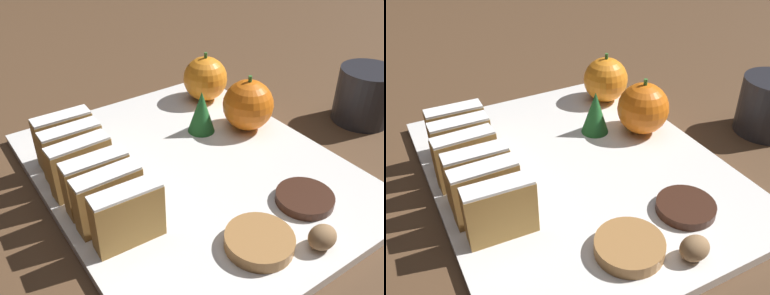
# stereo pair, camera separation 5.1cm
# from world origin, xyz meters

# --- Properties ---
(ground_plane) EXTENTS (6.00, 6.00, 0.00)m
(ground_plane) POSITION_xyz_m (0.00, 0.00, 0.00)
(ground_plane) COLOR #513823
(serving_platter) EXTENTS (0.34, 0.42, 0.01)m
(serving_platter) POSITION_xyz_m (0.00, 0.00, 0.01)
(serving_platter) COLOR white
(serving_platter) RESTS_ON ground_plane
(stollen_slice_front) EXTENTS (0.07, 0.03, 0.06)m
(stollen_slice_front) POSITION_xyz_m (-0.12, -0.06, 0.04)
(stollen_slice_front) COLOR #B28442
(stollen_slice_front) RESTS_ON serving_platter
(stollen_slice_second) EXTENTS (0.07, 0.02, 0.06)m
(stollen_slice_second) POSITION_xyz_m (-0.12, -0.03, 0.04)
(stollen_slice_second) COLOR #B28442
(stollen_slice_second) RESTS_ON serving_platter
(stollen_slice_third) EXTENTS (0.07, 0.02, 0.06)m
(stollen_slice_third) POSITION_xyz_m (-0.12, 0.00, 0.04)
(stollen_slice_third) COLOR #B28442
(stollen_slice_third) RESTS_ON serving_platter
(stollen_slice_fourth) EXTENTS (0.07, 0.03, 0.06)m
(stollen_slice_fourth) POSITION_xyz_m (-0.12, 0.04, 0.04)
(stollen_slice_fourth) COLOR #B28442
(stollen_slice_fourth) RESTS_ON serving_platter
(stollen_slice_fifth) EXTENTS (0.07, 0.02, 0.06)m
(stollen_slice_fifth) POSITION_xyz_m (-0.12, 0.07, 0.04)
(stollen_slice_fifth) COLOR #B28442
(stollen_slice_fifth) RESTS_ON serving_platter
(stollen_slice_sixth) EXTENTS (0.07, 0.02, 0.06)m
(stollen_slice_sixth) POSITION_xyz_m (-0.12, 0.10, 0.04)
(stollen_slice_sixth) COLOR #B28442
(stollen_slice_sixth) RESTS_ON serving_platter
(orange_near) EXTENTS (0.07, 0.07, 0.08)m
(orange_near) POSITION_xyz_m (0.12, 0.04, 0.05)
(orange_near) COLOR orange
(orange_near) RESTS_ON serving_platter
(orange_far) EXTENTS (0.07, 0.07, 0.08)m
(orange_far) POSITION_xyz_m (0.12, 0.14, 0.05)
(orange_far) COLOR orange
(orange_far) RESTS_ON serving_platter
(walnut) EXTENTS (0.03, 0.02, 0.02)m
(walnut) POSITION_xyz_m (0.03, -0.18, 0.02)
(walnut) COLOR #8E6B47
(walnut) RESTS_ON serving_platter
(chocolate_cookie) EXTENTS (0.06, 0.06, 0.01)m
(chocolate_cookie) POSITION_xyz_m (0.07, -0.12, 0.02)
(chocolate_cookie) COLOR #381E14
(chocolate_cookie) RESTS_ON serving_platter
(gingerbread_cookie) EXTENTS (0.07, 0.07, 0.01)m
(gingerbread_cookie) POSITION_xyz_m (-0.02, -0.14, 0.02)
(gingerbread_cookie) COLOR #A3703D
(gingerbread_cookie) RESTS_ON serving_platter
(evergreen_sprig) EXTENTS (0.04, 0.04, 0.06)m
(evergreen_sprig) POSITION_xyz_m (0.06, 0.06, 0.04)
(evergreen_sprig) COLOR #23662D
(evergreen_sprig) RESTS_ON serving_platter
(coffee_mug) EXTENTS (0.11, 0.08, 0.08)m
(coffee_mug) POSITION_xyz_m (0.29, -0.03, 0.04)
(coffee_mug) COLOR #232328
(coffee_mug) RESTS_ON ground_plane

